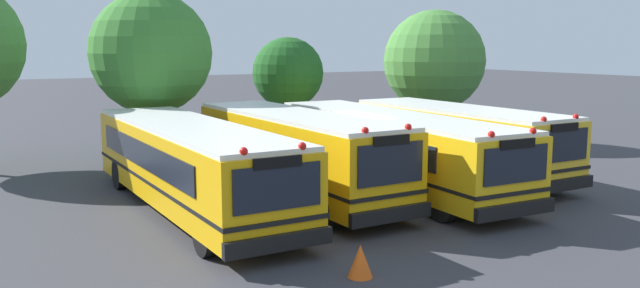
% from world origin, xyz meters
% --- Properties ---
extents(ground_plane, '(160.00, 160.00, 0.00)m').
position_xyz_m(ground_plane, '(0.00, 0.00, 0.00)').
color(ground_plane, '#38383D').
extents(school_bus_0, '(2.71, 11.31, 2.60)m').
position_xyz_m(school_bus_0, '(-4.90, 0.08, 1.37)').
color(school_bus_0, '#EAA80C').
rests_on(school_bus_0, ground_plane).
extents(school_bus_1, '(2.66, 9.95, 2.73)m').
position_xyz_m(school_bus_1, '(-1.55, 0.10, 1.43)').
color(school_bus_1, '#EAA80C').
rests_on(school_bus_1, ground_plane).
extents(school_bus_2, '(2.90, 11.53, 2.56)m').
position_xyz_m(school_bus_2, '(1.76, -0.27, 1.35)').
color(school_bus_2, yellow).
rests_on(school_bus_2, ground_plane).
extents(school_bus_3, '(2.75, 9.30, 2.60)m').
position_xyz_m(school_bus_3, '(4.95, 0.08, 1.37)').
color(school_bus_3, yellow).
rests_on(school_bus_3, ground_plane).
extents(tree_1, '(4.59, 4.59, 6.65)m').
position_xyz_m(tree_1, '(-4.13, 7.16, 4.30)').
color(tree_1, '#4C3823').
rests_on(tree_1, ground_plane).
extents(tree_2, '(3.21, 3.21, 5.02)m').
position_xyz_m(tree_2, '(2.73, 8.89, 3.43)').
color(tree_2, '#4C3823').
rests_on(tree_2, ground_plane).
extents(tree_3, '(4.82, 4.82, 6.32)m').
position_xyz_m(tree_3, '(9.32, 7.08, 3.90)').
color(tree_3, '#4C3823').
rests_on(tree_3, ground_plane).
extents(traffic_cone, '(0.52, 0.52, 0.68)m').
position_xyz_m(traffic_cone, '(-3.64, -6.83, 0.34)').
color(traffic_cone, '#EA5914').
rests_on(traffic_cone, ground_plane).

